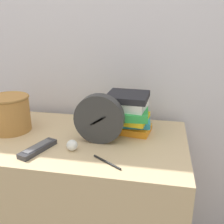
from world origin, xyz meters
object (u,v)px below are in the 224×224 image
object	(u,v)px
desk_clock	(99,119)
book_stack	(126,113)
tv_remote	(38,149)
crumpled_paper_ball	(72,145)
basket	(9,112)
pen	(107,162)

from	to	relation	value
desk_clock	book_stack	bearing A→B (deg)	55.75
tv_remote	crumpled_paper_ball	size ratio (longest dim) A/B	4.06
basket	crumpled_paper_ball	bearing A→B (deg)	-21.42
desk_clock	crumpled_paper_ball	size ratio (longest dim) A/B	4.73
desk_clock	tv_remote	distance (m)	0.27
basket	crumpled_paper_ball	size ratio (longest dim) A/B	4.38
desk_clock	tv_remote	world-z (taller)	desk_clock
tv_remote	crumpled_paper_ball	distance (m)	0.14
crumpled_paper_ball	desk_clock	bearing A→B (deg)	46.60
book_stack	crumpled_paper_ball	size ratio (longest dim) A/B	5.48
basket	crumpled_paper_ball	distance (m)	0.39
basket	crumpled_paper_ball	world-z (taller)	basket
desk_clock	book_stack	world-z (taller)	desk_clock
book_stack	crumpled_paper_ball	bearing A→B (deg)	-128.27
desk_clock	basket	xyz separation A→B (m)	(-0.44, 0.04, -0.02)
book_stack	basket	world-z (taller)	book_stack
book_stack	basket	distance (m)	0.55
book_stack	pen	bearing A→B (deg)	-94.85
tv_remote	crumpled_paper_ball	bearing A→B (deg)	13.88
book_stack	pen	size ratio (longest dim) A/B	2.05
book_stack	desk_clock	bearing A→B (deg)	-124.25
desk_clock	crumpled_paper_ball	world-z (taller)	desk_clock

